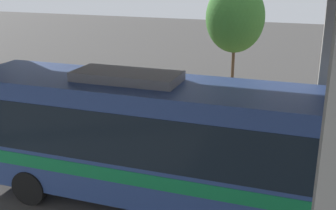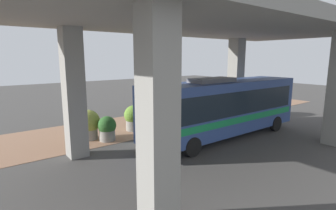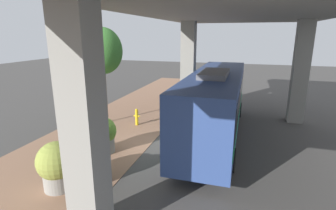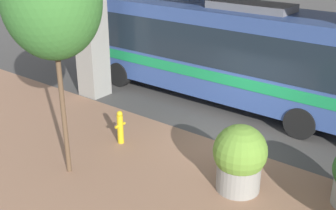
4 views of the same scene
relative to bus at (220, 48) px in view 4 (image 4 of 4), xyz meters
name	(u,v)px [view 4 (image 4 of 4)]	position (x,y,z in m)	size (l,w,h in m)	color
ground_plane	(224,144)	(-2.91, -2.05, -2.01)	(80.00, 80.00, 0.00)	#474442
sidewalk_strip	(162,189)	(-5.91, -2.05, -2.00)	(6.00, 40.00, 0.02)	#936B51
bus	(220,48)	(0.00, 0.00, 0.00)	(2.58, 11.20, 3.72)	#334C8C
fire_hydrant	(120,127)	(-4.76, 0.43, -1.48)	(0.38, 0.18, 1.05)	gold
planter_middle	(240,158)	(-4.76, -3.52, -1.14)	(1.30, 1.30, 1.71)	gray
street_tree_near	(52,1)	(-6.76, 0.39, 2.43)	(2.27, 2.27, 5.82)	brown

